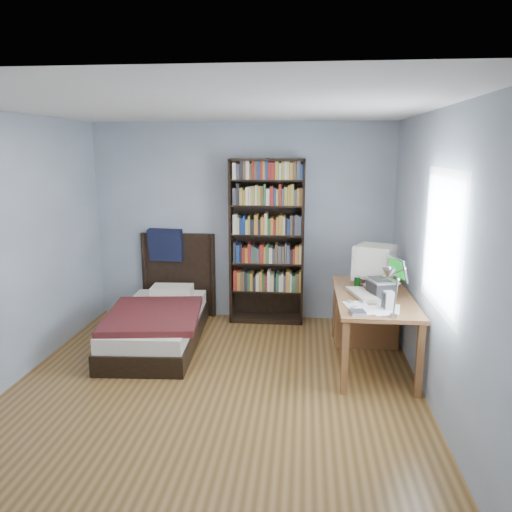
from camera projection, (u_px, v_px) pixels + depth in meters
The scene contains 14 objects.
room at pixel (215, 257), 4.32m from camera, with size 4.20×4.24×2.50m.
desk at pixel (367, 312), 5.49m from camera, with size 0.75×1.51×0.73m.
crt_monitor at pixel (374, 262), 5.38m from camera, with size 0.51×0.47×0.44m.
laptop at pixel (383, 285), 4.98m from camera, with size 0.40×0.38×0.39m.
desk_lamp at pixel (390, 279), 3.94m from camera, with size 0.21×0.45×0.54m.
keyboard at pixel (363, 295), 4.96m from camera, with size 0.19×0.49×0.03m, color #B6AA98.
speaker at pixel (388, 300), 4.54m from camera, with size 0.09×0.09×0.17m, color gray.
soda_can at pixel (357, 282), 5.28m from camera, with size 0.06×0.06×0.11m, color #07370C.
mouse at pixel (366, 285), 5.30m from camera, with size 0.06×0.11×0.04m, color silver.
phone_silver at pixel (350, 302), 4.75m from camera, with size 0.05×0.09×0.02m, color #B6B5BA.
phone_grey at pixel (354, 307), 4.59m from camera, with size 0.04×0.08×0.02m, color gray.
external_drive at pixel (357, 313), 4.43m from camera, with size 0.13×0.13×0.03m, color gray.
bookshelf at pixel (267, 242), 6.22m from camera, with size 0.92×0.30×2.05m.
bed at pixel (160, 318), 5.72m from camera, with size 1.12×2.02×1.16m.
Camera 1 is at (0.80, -4.17, 2.17)m, focal length 35.00 mm.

